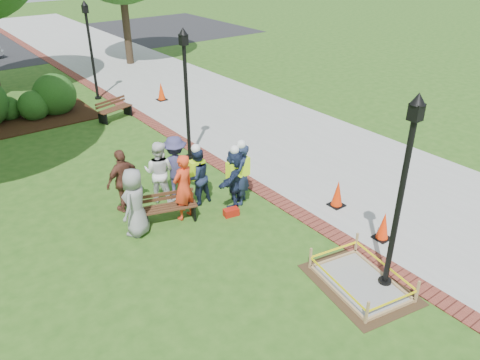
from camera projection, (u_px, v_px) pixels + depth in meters
ground at (253, 239)px, 11.56m from camera, size 100.00×100.00×0.00m
sidewalk at (203, 99)px, 21.28m from camera, size 6.00×60.00×0.02m
brick_edging at (137, 114)px, 19.55m from camera, size 0.50×60.00×0.03m
mulch_bed at (5, 125)px, 18.43m from camera, size 7.00×3.00×0.05m
wet_concrete_pad at (361, 276)px, 9.97m from camera, size 2.08×2.56×0.55m
bench_near at (170, 213)px, 12.18m from camera, size 1.49×0.87×0.77m
bench_far at (115, 113)px, 18.93m from camera, size 1.55×0.88×0.80m
cone_front at (383, 227)px, 11.41m from camera, size 0.38×0.38×0.76m
cone_back at (337, 194)px, 12.80m from camera, size 0.40×0.40×0.79m
cone_far at (161, 92)px, 21.01m from camera, size 0.42×0.42×0.83m
toolbox at (231, 212)px, 12.50m from camera, size 0.44×0.30×0.20m
lamp_near at (403, 182)px, 8.95m from camera, size 0.28×0.28×4.26m
lamp_mid at (186, 86)px, 14.60m from camera, size 0.28×0.28×4.26m
lamp_far at (90, 44)px, 20.25m from camera, size 0.28×0.28×4.26m
shrub_c at (36, 118)px, 19.16m from camera, size 1.23×1.23×1.23m
shrub_d at (58, 112)px, 19.82m from camera, size 1.77×1.77×1.77m
shrub_e at (11, 119)px, 19.09m from camera, size 0.99×0.99×0.99m
casual_person_a at (135, 202)px, 11.40m from camera, size 0.67×0.64×1.78m
casual_person_b at (183, 187)px, 12.05m from camera, size 0.66×0.51×1.81m
casual_person_c at (159, 172)px, 12.86m from camera, size 0.65×0.67×1.78m
casual_person_d at (124, 181)px, 12.42m from camera, size 0.63×0.48×1.77m
casual_person_e at (176, 167)px, 13.10m from camera, size 0.68×0.58×1.82m
hivis_worker_a at (235, 176)px, 12.68m from camera, size 0.62×0.58×1.78m
hivis_worker_b at (241, 172)px, 12.73m from camera, size 0.65×0.65×1.90m
hivis_worker_c at (197, 174)px, 12.74m from camera, size 0.55×0.38×1.79m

